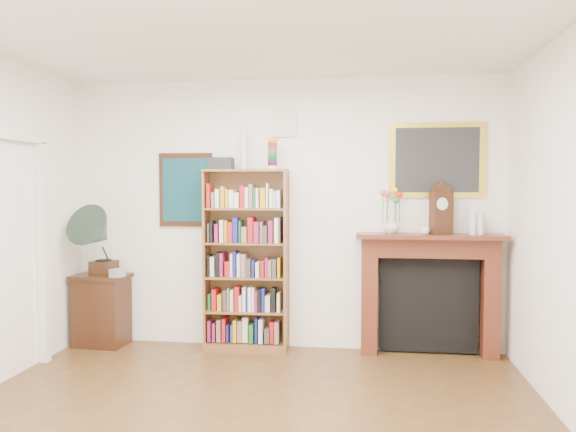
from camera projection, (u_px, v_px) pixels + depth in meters
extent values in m
cube|color=white|center=(284.00, 214.00, 5.86)|extent=(4.50, 0.01, 2.80)
cube|color=white|center=(43.00, 253.00, 5.35)|extent=(0.08, 0.08, 2.10)
cube|color=white|center=(9.00, 135.00, 4.83)|extent=(0.08, 1.02, 0.08)
cube|color=black|center=(186.00, 190.00, 5.97)|extent=(0.58, 0.03, 0.78)
cube|color=#10404C|center=(185.00, 190.00, 5.95)|extent=(0.50, 0.01, 0.67)
cube|color=white|center=(283.00, 122.00, 5.79)|extent=(0.26, 0.03, 0.30)
cube|color=silver|center=(283.00, 122.00, 5.77)|extent=(0.22, 0.01, 0.26)
cube|color=gold|center=(437.00, 160.00, 5.61)|extent=(0.95, 0.03, 0.75)
cube|color=#262628|center=(437.00, 160.00, 5.59)|extent=(0.82, 0.01, 0.65)
cube|color=brown|center=(207.00, 259.00, 5.82)|extent=(0.04, 0.30, 1.86)
cube|color=brown|center=(286.00, 261.00, 5.71)|extent=(0.04, 0.30, 1.86)
cube|color=brown|center=(246.00, 171.00, 5.71)|extent=(0.87, 0.34, 0.03)
cube|color=brown|center=(246.00, 345.00, 5.81)|extent=(0.87, 0.34, 0.08)
cube|color=brown|center=(249.00, 258.00, 5.90)|extent=(0.85, 0.06, 1.86)
cube|color=brown|center=(246.00, 311.00, 5.79)|extent=(0.82, 0.32, 0.02)
cube|color=brown|center=(246.00, 277.00, 5.77)|extent=(0.82, 0.32, 0.02)
cube|color=brown|center=(246.00, 243.00, 5.75)|extent=(0.82, 0.32, 0.02)
cube|color=brown|center=(246.00, 209.00, 5.73)|extent=(0.82, 0.32, 0.02)
cube|color=black|center=(102.00, 310.00, 5.95)|extent=(0.58, 0.45, 0.75)
cube|color=#461A10|center=(369.00, 295.00, 5.66)|extent=(0.16, 0.21, 1.18)
cube|color=#461A10|center=(490.00, 298.00, 5.50)|extent=(0.16, 0.21, 1.18)
cube|color=#461A10|center=(430.00, 248.00, 5.55)|extent=(1.34, 0.22, 0.19)
cube|color=#461A10|center=(430.00, 236.00, 5.50)|extent=(1.44, 0.34, 0.04)
cube|color=black|center=(428.00, 305.00, 5.66)|extent=(0.97, 0.09, 0.94)
cube|color=black|center=(104.00, 267.00, 5.98)|extent=(0.26, 0.26, 0.14)
cylinder|color=black|center=(104.00, 260.00, 5.98)|extent=(0.20, 0.20, 0.01)
cone|color=#2D4134|center=(97.00, 232.00, 5.82)|extent=(0.53, 0.63, 0.59)
cube|color=silver|center=(117.00, 273.00, 5.77)|extent=(0.16, 0.16, 0.08)
cube|color=black|center=(441.00, 213.00, 5.48)|extent=(0.23, 0.19, 0.41)
cylinder|color=white|center=(442.00, 204.00, 5.41)|extent=(0.12, 0.06, 0.12)
cube|color=black|center=(441.00, 189.00, 5.47)|extent=(0.18, 0.15, 0.07)
imported|color=silver|center=(391.00, 225.00, 5.55)|extent=(0.19, 0.19, 0.17)
imported|color=silver|center=(425.00, 231.00, 5.46)|extent=(0.10, 0.10, 0.07)
cylinder|color=silver|center=(473.00, 222.00, 5.47)|extent=(0.07, 0.07, 0.24)
cylinder|color=silver|center=(481.00, 224.00, 5.46)|extent=(0.06, 0.06, 0.20)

